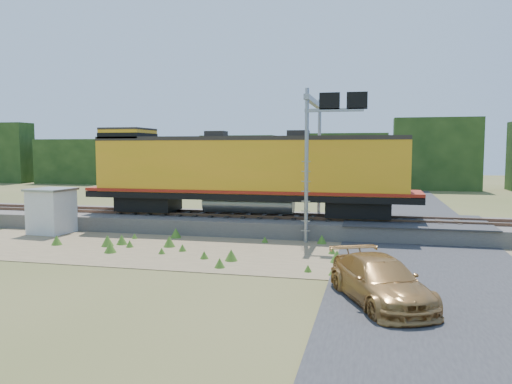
% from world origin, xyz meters
% --- Properties ---
extents(ground, '(140.00, 140.00, 0.00)m').
position_xyz_m(ground, '(0.00, 0.00, 0.00)').
color(ground, '#475123').
rests_on(ground, ground).
extents(ballast, '(70.00, 5.00, 0.80)m').
position_xyz_m(ballast, '(0.00, 6.00, 0.40)').
color(ballast, slate).
rests_on(ballast, ground).
extents(rails, '(70.00, 1.54, 0.16)m').
position_xyz_m(rails, '(0.00, 6.00, 0.88)').
color(rails, brown).
rests_on(rails, ballast).
extents(dirt_shoulder, '(26.00, 8.00, 0.03)m').
position_xyz_m(dirt_shoulder, '(-2.00, 0.50, 0.01)').
color(dirt_shoulder, '#8C7754').
rests_on(dirt_shoulder, ground).
extents(road, '(7.00, 66.00, 0.86)m').
position_xyz_m(road, '(7.00, 0.74, 0.09)').
color(road, '#38383A').
rests_on(road, ground).
extents(tree_line_north, '(130.00, 3.00, 6.50)m').
position_xyz_m(tree_line_north, '(0.00, 38.00, 3.07)').
color(tree_line_north, '#183212').
rests_on(tree_line_north, ground).
extents(weed_clumps, '(15.00, 6.20, 0.56)m').
position_xyz_m(weed_clumps, '(-3.50, 0.10, 0.00)').
color(weed_clumps, '#437120').
rests_on(weed_clumps, ground).
extents(locomotive, '(18.15, 2.77, 4.68)m').
position_xyz_m(locomotive, '(-1.99, 6.00, 3.27)').
color(locomotive, black).
rests_on(locomotive, rails).
extents(shed, '(2.19, 2.19, 2.39)m').
position_xyz_m(shed, '(-11.60, 2.69, 1.21)').
color(shed, silver).
rests_on(shed, ground).
extents(signal_gantry, '(2.89, 6.20, 7.29)m').
position_xyz_m(signal_gantry, '(2.19, 5.33, 5.46)').
color(signal_gantry, gray).
rests_on(signal_gantry, ground).
extents(car, '(3.54, 4.95, 1.33)m').
position_xyz_m(car, '(5.14, -5.65, 0.67)').
color(car, '#AC7C40').
rests_on(car, ground).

